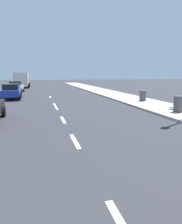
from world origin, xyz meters
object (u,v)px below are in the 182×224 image
at_px(parked_car_white, 16,87).
at_px(trash_bin_near, 178,104).
at_px(parked_car_blue, 11,91).
at_px(delivery_truck, 22,80).
at_px(trash_bin_far, 143,96).

bearing_deg(parked_car_white, trash_bin_near, -57.20).
height_order(parked_car_blue, trash_bin_near, parked_car_blue).
distance_m(delivery_truck, trash_bin_far, 27.17).
xyz_separation_m(parked_car_white, delivery_truck, (0.08, 10.46, 0.67)).
distance_m(parked_car_blue, trash_bin_far, 13.04).
bearing_deg(parked_car_blue, parked_car_white, 90.33).
height_order(delivery_truck, trash_bin_near, delivery_truck).
xyz_separation_m(parked_car_white, trash_bin_far, (12.12, -13.88, -0.23)).
height_order(parked_car_white, trash_bin_near, parked_car_white).
height_order(parked_car_blue, delivery_truck, delivery_truck).
bearing_deg(delivery_truck, trash_bin_far, -63.35).
bearing_deg(delivery_truck, parked_car_white, -90.13).
relative_size(delivery_truck, trash_bin_far, 6.74).
relative_size(parked_car_white, trash_bin_near, 3.94).
bearing_deg(trash_bin_near, delivery_truck, 110.92).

